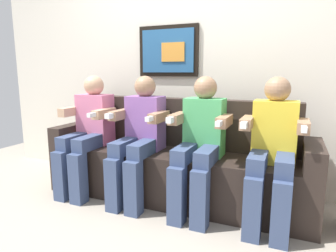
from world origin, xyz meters
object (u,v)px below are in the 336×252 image
Objects in this scene: person_left_center at (139,134)px; person_right_center at (200,140)px; person_rightmost at (273,146)px; person_leftmost at (88,130)px; couch at (176,165)px.

person_left_center is 0.55m from person_right_center.
person_rightmost is (0.55, 0.00, 0.00)m from person_right_center.
person_left_center is 1.00× the size of person_right_center.
person_right_center is (1.11, -0.00, 0.00)m from person_leftmost.
person_left_center is at bearing -148.66° from couch.
person_left_center is (-0.28, -0.17, 0.29)m from couch.
person_left_center is 1.11m from person_rightmost.
person_right_center is (0.28, -0.17, 0.29)m from couch.
person_left_center and person_right_center have the same top height.
person_rightmost is at bearing -0.02° from person_leftmost.
person_right_center is 0.55m from person_rightmost.
person_left_center is 1.00× the size of person_rightmost.
couch is at bearing 168.52° from person_rightmost.
person_right_center is (0.55, 0.00, 0.00)m from person_left_center.
person_right_center reaches higher than couch.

